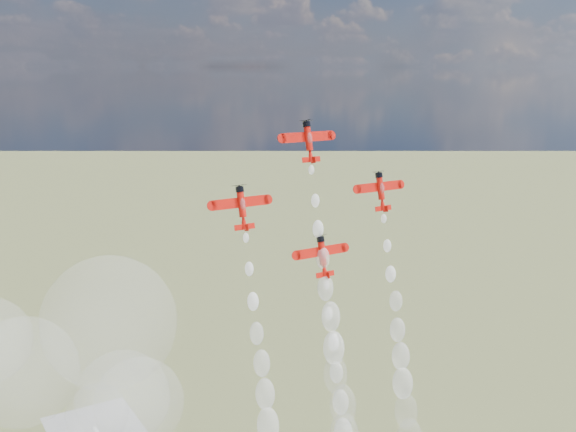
% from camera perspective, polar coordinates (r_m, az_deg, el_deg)
% --- Properties ---
extents(plane_lead, '(11.06, 4.09, 7.78)m').
position_cam_1_polar(plane_lead, '(127.12, 1.75, 6.40)').
color(plane_lead, red).
rests_on(plane_lead, ground).
extents(plane_left, '(11.06, 4.09, 7.78)m').
position_cam_1_polar(plane_left, '(118.92, -3.93, 0.80)').
color(plane_left, red).
rests_on(plane_left, ground).
extents(plane_right, '(11.06, 4.09, 7.78)m').
position_cam_1_polar(plane_right, '(135.56, 7.85, 2.16)').
color(plane_right, red).
rests_on(plane_right, ground).
extents(plane_slot, '(11.06, 4.09, 7.78)m').
position_cam_1_polar(plane_slot, '(126.94, 2.94, -3.34)').
color(plane_slot, red).
rests_on(plane_slot, ground).
extents(smoke_trail_lead, '(5.24, 15.22, 52.17)m').
position_cam_1_polar(smoke_trail_lead, '(130.89, 4.24, -13.68)').
color(smoke_trail_lead, white).
rests_on(smoke_trail_lead, plane_lead).
extents(smoke_trail_right, '(5.18, 14.84, 51.36)m').
position_cam_1_polar(smoke_trail_right, '(142.40, 10.01, -16.20)').
color(smoke_trail_right, white).
rests_on(smoke_trail_right, plane_right).
extents(drifted_smoke_cloud, '(59.99, 37.43, 57.76)m').
position_cam_1_polar(drifted_smoke_cloud, '(117.89, -22.13, -11.21)').
color(drifted_smoke_cloud, white).
rests_on(drifted_smoke_cloud, ground).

